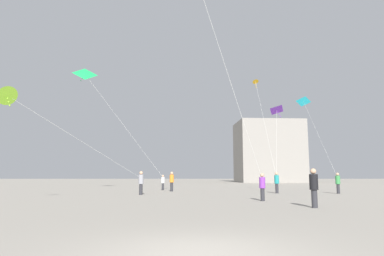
{
  "coord_description": "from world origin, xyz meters",
  "views": [
    {
      "loc": [
        -0.12,
        -7.07,
        1.51
      ],
      "look_at": [
        0.0,
        18.17,
        4.98
      ],
      "focal_mm": 32.34,
      "sensor_mm": 36.0,
      "label": 1
    }
  ],
  "objects_px": {
    "person_in_grey": "(139,182)",
    "person_in_green": "(336,182)",
    "building_left_hall": "(267,152)",
    "person_in_teal": "(275,182)",
    "kite_amber_diamond": "(254,84)",
    "person_in_black": "(312,186)",
    "kite_violet_delta": "(275,111)",
    "person_in_purple": "(261,186)",
    "person_in_orange": "(170,181)",
    "kite_lime_diamond": "(6,96)",
    "person_in_white": "(161,182)",
    "kite_cyan_delta": "(302,103)",
    "kite_emerald_delta": "(84,75)"
  },
  "relations": [
    {
      "from": "person_in_orange",
      "to": "kite_lime_diamond",
      "type": "height_order",
      "value": "kite_lime_diamond"
    },
    {
      "from": "person_in_grey",
      "to": "person_in_purple",
      "type": "xyz_separation_m",
      "value": [
        8.23,
        -6.57,
        -0.11
      ]
    },
    {
      "from": "person_in_black",
      "to": "kite_violet_delta",
      "type": "bearing_deg",
      "value": 18.35
    },
    {
      "from": "kite_cyan_delta",
      "to": "person_in_grey",
      "type": "bearing_deg",
      "value": -137.64
    },
    {
      "from": "person_in_teal",
      "to": "kite_amber_diamond",
      "type": "distance_m",
      "value": 15.33
    },
    {
      "from": "person_in_orange",
      "to": "kite_violet_delta",
      "type": "distance_m",
      "value": 12.1
    },
    {
      "from": "person_in_black",
      "to": "kite_cyan_delta",
      "type": "height_order",
      "value": "kite_cyan_delta"
    },
    {
      "from": "person_in_white",
      "to": "kite_cyan_delta",
      "type": "bearing_deg",
      "value": -49.75
    },
    {
      "from": "kite_cyan_delta",
      "to": "person_in_orange",
      "type": "bearing_deg",
      "value": -145.84
    },
    {
      "from": "kite_lime_diamond",
      "to": "kite_violet_delta",
      "type": "distance_m",
      "value": 23.09
    },
    {
      "from": "person_in_purple",
      "to": "building_left_hall",
      "type": "relative_size",
      "value": 0.11
    },
    {
      "from": "person_in_black",
      "to": "kite_violet_delta",
      "type": "height_order",
      "value": "kite_violet_delta"
    },
    {
      "from": "kite_cyan_delta",
      "to": "kite_lime_diamond",
      "type": "xyz_separation_m",
      "value": [
        -24.89,
        -25.87,
        -5.16
      ]
    },
    {
      "from": "person_in_green",
      "to": "building_left_hall",
      "type": "relative_size",
      "value": 0.12
    },
    {
      "from": "person_in_grey",
      "to": "kite_cyan_delta",
      "type": "relative_size",
      "value": 0.11
    },
    {
      "from": "person_in_orange",
      "to": "kite_lime_diamond",
      "type": "distance_m",
      "value": 17.43
    },
    {
      "from": "person_in_teal",
      "to": "kite_emerald_delta",
      "type": "xyz_separation_m",
      "value": [
        -17.87,
        3.66,
        10.46
      ]
    },
    {
      "from": "kite_emerald_delta",
      "to": "kite_cyan_delta",
      "type": "bearing_deg",
      "value": 23.56
    },
    {
      "from": "person_in_orange",
      "to": "kite_cyan_delta",
      "type": "bearing_deg",
      "value": -174.47
    },
    {
      "from": "kite_emerald_delta",
      "to": "kite_lime_diamond",
      "type": "relative_size",
      "value": 1.13
    },
    {
      "from": "kite_cyan_delta",
      "to": "kite_lime_diamond",
      "type": "bearing_deg",
      "value": -133.89
    },
    {
      "from": "person_in_white",
      "to": "person_in_green",
      "type": "relative_size",
      "value": 0.9
    },
    {
      "from": "person_in_teal",
      "to": "kite_emerald_delta",
      "type": "relative_size",
      "value": 0.17
    },
    {
      "from": "kite_amber_diamond",
      "to": "kite_cyan_delta",
      "type": "bearing_deg",
      "value": 31.99
    },
    {
      "from": "kite_amber_diamond",
      "to": "person_in_black",
      "type": "bearing_deg",
      "value": -94.58
    },
    {
      "from": "person_in_orange",
      "to": "person_in_teal",
      "type": "xyz_separation_m",
      "value": [
        9.18,
        -3.42,
        -0.04
      ]
    },
    {
      "from": "person_in_orange",
      "to": "building_left_hall",
      "type": "height_order",
      "value": "building_left_hall"
    },
    {
      "from": "kite_violet_delta",
      "to": "building_left_hall",
      "type": "height_order",
      "value": "building_left_hall"
    },
    {
      "from": "kite_violet_delta",
      "to": "kite_lime_diamond",
      "type": "bearing_deg",
      "value": -142.69
    },
    {
      "from": "person_in_black",
      "to": "building_left_hall",
      "type": "bearing_deg",
      "value": 16.11
    },
    {
      "from": "building_left_hall",
      "to": "person_in_teal",
      "type": "bearing_deg",
      "value": -101.76
    },
    {
      "from": "kite_amber_diamond",
      "to": "building_left_hall",
      "type": "xyz_separation_m",
      "value": [
        9.46,
        37.15,
        -5.6
      ]
    },
    {
      "from": "person_in_purple",
      "to": "person_in_grey",
      "type": "bearing_deg",
      "value": -31.03
    },
    {
      "from": "person_in_white",
      "to": "person_in_teal",
      "type": "height_order",
      "value": "person_in_teal"
    },
    {
      "from": "person_in_teal",
      "to": "kite_lime_diamond",
      "type": "bearing_deg",
      "value": 21.4
    },
    {
      "from": "person_in_grey",
      "to": "person_in_green",
      "type": "height_order",
      "value": "person_in_grey"
    },
    {
      "from": "kite_cyan_delta",
      "to": "building_left_hall",
      "type": "relative_size",
      "value": 1.12
    },
    {
      "from": "person_in_green",
      "to": "kite_amber_diamond",
      "type": "bearing_deg",
      "value": -8.72
    },
    {
      "from": "person_in_white",
      "to": "building_left_hall",
      "type": "xyz_separation_m",
      "value": [
        20.13,
        41.24,
        5.86
      ]
    },
    {
      "from": "kite_lime_diamond",
      "to": "person_in_orange",
      "type": "bearing_deg",
      "value": 60.51
    },
    {
      "from": "kite_lime_diamond",
      "to": "person_in_black",
      "type": "bearing_deg",
      "value": -7.69
    },
    {
      "from": "kite_cyan_delta",
      "to": "kite_lime_diamond",
      "type": "height_order",
      "value": "kite_cyan_delta"
    },
    {
      "from": "person_in_green",
      "to": "person_in_purple",
      "type": "bearing_deg",
      "value": 104.74
    },
    {
      "from": "person_in_grey",
      "to": "person_in_white",
      "type": "xyz_separation_m",
      "value": [
        1.01,
        8.59,
        -0.15
      ]
    },
    {
      "from": "person_in_purple",
      "to": "building_left_hall",
      "type": "distance_m",
      "value": 58.15
    },
    {
      "from": "person_in_purple",
      "to": "person_in_green",
      "type": "xyz_separation_m",
      "value": [
        8.0,
        8.31,
        0.05
      ]
    },
    {
      "from": "person_in_orange",
      "to": "kite_amber_diamond",
      "type": "bearing_deg",
      "value": -172.94
    },
    {
      "from": "kite_cyan_delta",
      "to": "kite_lime_diamond",
      "type": "distance_m",
      "value": 36.27
    },
    {
      "from": "kite_cyan_delta",
      "to": "kite_violet_delta",
      "type": "relative_size",
      "value": 2.39
    },
    {
      "from": "person_in_purple",
      "to": "kite_lime_diamond",
      "type": "height_order",
      "value": "kite_lime_diamond"
    }
  ]
}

